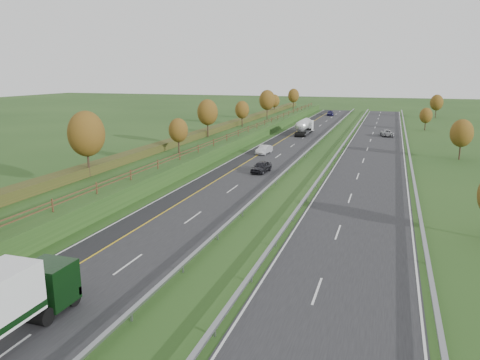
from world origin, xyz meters
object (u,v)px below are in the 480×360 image
(car_small_far, at_px, (330,113))
(car_dark_near, at_px, (261,167))
(road_tanker, at_px, (304,126))
(car_silver_mid, at_px, (264,149))
(car_oncoming, at_px, (387,133))

(car_small_far, bearing_deg, car_dark_near, -95.73)
(car_dark_near, bearing_deg, road_tanker, 98.63)
(car_silver_mid, bearing_deg, car_small_far, 96.15)
(car_small_far, bearing_deg, road_tanker, -96.56)
(car_small_far, distance_m, car_oncoming, 50.09)
(road_tanker, distance_m, car_oncoming, 18.15)
(road_tanker, relative_size, car_silver_mid, 2.51)
(car_silver_mid, xyz_separation_m, car_oncoming, (19.90, 30.34, -0.00))
(road_tanker, distance_m, car_small_far, 49.10)
(car_small_far, bearing_deg, car_silver_mid, -98.17)
(car_dark_near, distance_m, car_silver_mid, 15.46)
(car_oncoming, bearing_deg, car_small_far, -76.54)
(road_tanker, height_order, car_oncoming, road_tanker)
(car_silver_mid, height_order, car_small_far, car_silver_mid)
(road_tanker, xyz_separation_m, car_silver_mid, (-1.95, -27.87, -1.09))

